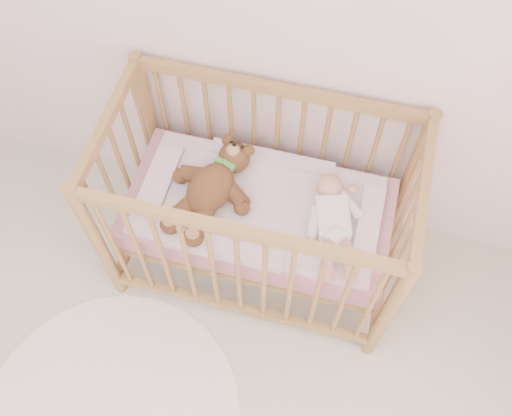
% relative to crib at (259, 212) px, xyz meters
% --- Properties ---
extents(crib, '(1.36, 0.76, 1.00)m').
position_rel_crib_xyz_m(crib, '(0.00, 0.00, 0.00)').
color(crib, '#AE7E4A').
rests_on(crib, floor).
extents(mattress, '(1.22, 0.62, 0.13)m').
position_rel_crib_xyz_m(mattress, '(0.00, 0.00, -0.01)').
color(mattress, '#CC7F91').
rests_on(mattress, crib).
extents(blanket, '(1.10, 0.58, 0.06)m').
position_rel_crib_xyz_m(blanket, '(0.00, 0.00, 0.06)').
color(blanket, pink).
rests_on(blanket, mattress).
extents(baby, '(0.41, 0.59, 0.13)m').
position_rel_crib_xyz_m(baby, '(0.34, -0.02, 0.14)').
color(baby, white).
rests_on(baby, blanket).
extents(teddy_bear, '(0.56, 0.68, 0.16)m').
position_rel_crib_xyz_m(teddy_bear, '(-0.22, -0.02, 0.15)').
color(teddy_bear, brown).
rests_on(teddy_bear, blanket).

